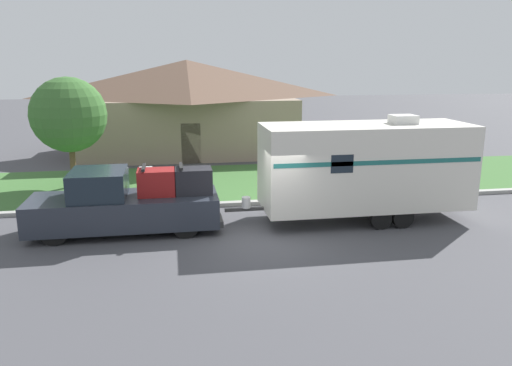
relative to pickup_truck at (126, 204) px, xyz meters
The scene contains 8 objects.
ground_plane 4.45m from the pickup_truck, 19.14° to the right, with size 120.00×120.00×0.00m, color #47474C.
curb_strip 4.80m from the pickup_truck, 29.40° to the left, with size 80.00×0.30×0.14m.
lawn_strip 7.31m from the pickup_truck, 55.41° to the left, with size 80.00×7.00×0.03m.
house_across_street 14.15m from the pickup_truck, 80.06° to the left, with size 12.63×7.60×5.25m.
pickup_truck is the anchor object (origin of this frame).
travel_trailer 7.80m from the pickup_truck, ahead, with size 8.08×2.44×3.49m.
mailbox 3.39m from the pickup_truck, 82.07° to the left, with size 0.48×0.20×1.35m.
tree_in_yard 7.06m from the pickup_truck, 113.31° to the left, with size 3.07×3.07×4.59m.
Camera 1 is at (-2.60, -13.85, 5.22)m, focal length 35.00 mm.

